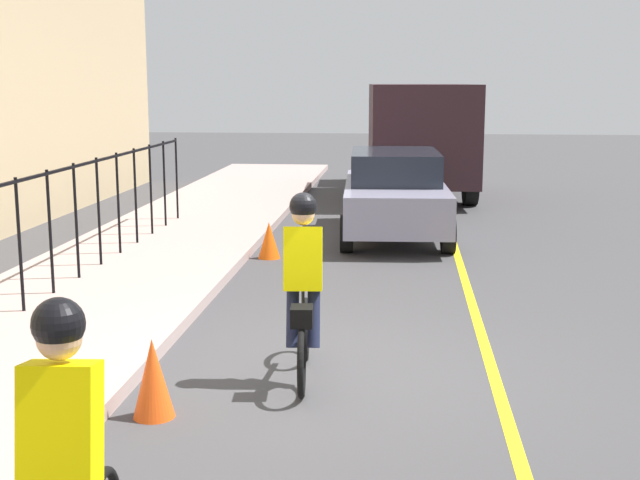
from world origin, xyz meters
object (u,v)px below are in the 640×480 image
at_px(traffic_cone_near, 153,378).
at_px(traffic_cone_far, 269,240).
at_px(cyclist_lead, 303,289).
at_px(box_truck_background, 417,134).
at_px(parked_sedan_rear, 395,193).
at_px(cyclist_follow, 65,479).

distance_m(traffic_cone_near, traffic_cone_far, 6.75).
bearing_deg(traffic_cone_far, cyclist_lead, -167.81).
bearing_deg(cyclist_lead, box_truck_background, -9.68).
xyz_separation_m(cyclist_lead, parked_sedan_rear, (7.92, -0.77, -0.09)).
relative_size(box_truck_background, traffic_cone_far, 11.43).
bearing_deg(traffic_cone_near, cyclist_follow, -171.20).
xyz_separation_m(cyclist_lead, cyclist_follow, (-4.03, 0.71, 0.00)).
bearing_deg(box_truck_background, cyclist_lead, 171.47).
relative_size(cyclist_follow, traffic_cone_far, 3.05).
relative_size(parked_sedan_rear, box_truck_background, 0.66).
bearing_deg(cyclist_follow, cyclist_lead, -14.50).
height_order(cyclist_follow, traffic_cone_far, cyclist_follow).
xyz_separation_m(cyclist_follow, box_truck_background, (18.03, -1.97, 0.64)).
height_order(parked_sedan_rear, traffic_cone_far, parked_sedan_rear).
bearing_deg(parked_sedan_rear, cyclist_lead, -8.21).
height_order(box_truck_background, traffic_cone_far, box_truck_background).
distance_m(cyclist_follow, traffic_cone_far, 9.78).
bearing_deg(parked_sedan_rear, traffic_cone_near, -14.89).
relative_size(cyclist_lead, cyclist_follow, 1.00).
bearing_deg(box_truck_background, cyclist_follow, 170.39).
height_order(cyclist_lead, traffic_cone_near, cyclist_lead).
bearing_deg(traffic_cone_near, cyclist_lead, -48.53).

